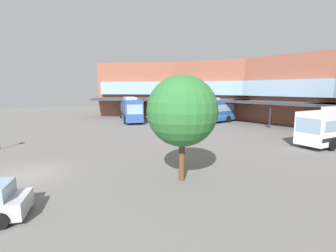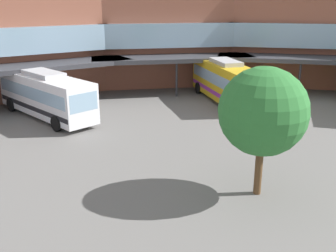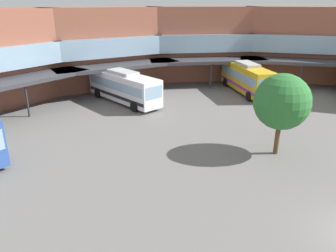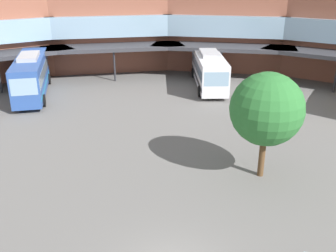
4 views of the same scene
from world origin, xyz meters
name	(u,v)px [view 1 (image 1 of 4)]	position (x,y,z in m)	size (l,w,h in m)	color
ground_plane	(27,175)	(0.00, 0.00, 0.00)	(122.61, 122.61, 0.00)	slate
bus_0	(130,109)	(-25.21, 10.44, 1.99)	(12.35, 3.30, 3.93)	#2D519E
bus_2	(207,111)	(-17.48, 20.95, 2.01)	(6.69, 11.12, 3.97)	#2D519E
plaza_tree	(182,111)	(3.66, 9.00, 4.11)	(4.10, 4.10, 6.18)	brown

